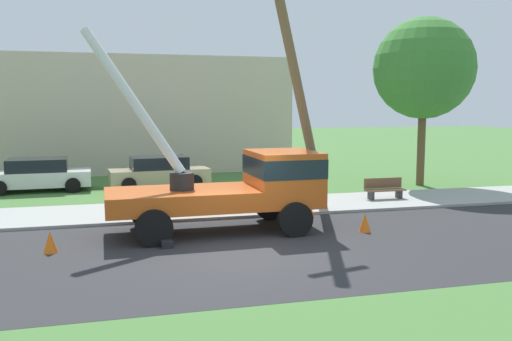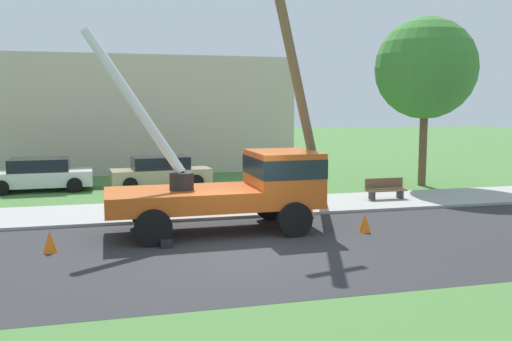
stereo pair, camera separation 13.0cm
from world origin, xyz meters
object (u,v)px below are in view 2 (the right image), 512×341
object	(u,v)px
traffic_cone_curbside	(309,209)
parked_sedan_white	(40,175)
parked_sedan_tan	(161,172)
utility_truck	(241,184)
roadside_tree_near	(426,69)
traffic_cone_ahead	(365,223)
park_bench	(385,190)
traffic_cone_behind	(50,242)
leaning_utility_pole	(297,84)

from	to	relation	value
traffic_cone_curbside	parked_sedan_white	xyz separation A→B (m)	(-9.49, 8.22, 0.43)
parked_sedan_tan	utility_truck	bearing A→B (deg)	-79.71
roadside_tree_near	traffic_cone_ahead	bearing A→B (deg)	-130.08
park_bench	utility_truck	bearing A→B (deg)	-152.59
utility_truck	roadside_tree_near	world-z (taller)	roadside_tree_near
utility_truck	traffic_cone_behind	distance (m)	5.55
traffic_cone_behind	park_bench	bearing A→B (deg)	21.40
utility_truck	leaning_utility_pole	world-z (taller)	leaning_utility_pole
utility_truck	park_bench	bearing A→B (deg)	27.41
utility_truck	leaning_utility_pole	size ratio (longest dim) A/B	0.79
park_bench	roadside_tree_near	world-z (taller)	roadside_tree_near
traffic_cone_behind	roadside_tree_near	bearing A→B (deg)	27.51
roadside_tree_near	parked_sedan_tan	bearing A→B (deg)	168.74
parked_sedan_tan	park_bench	xyz separation A→B (m)	(8.19, -5.80, -0.25)
parked_sedan_white	park_bench	bearing A→B (deg)	-24.75
traffic_cone_behind	traffic_cone_curbside	bearing A→B (deg)	17.96
utility_truck	parked_sedan_white	size ratio (longest dim) A/B	1.53
leaning_utility_pole	parked_sedan_white	world-z (taller)	leaning_utility_pole
traffic_cone_curbside	parked_sedan_white	distance (m)	12.57
leaning_utility_pole	parked_sedan_white	size ratio (longest dim) A/B	1.94
traffic_cone_ahead	traffic_cone_curbside	world-z (taller)	same
leaning_utility_pole	traffic_cone_curbside	world-z (taller)	leaning_utility_pole
traffic_cone_ahead	roadside_tree_near	distance (m)	11.63
traffic_cone_curbside	parked_sedan_tan	xyz separation A→B (m)	(-4.31, 7.86, 0.43)
traffic_cone_ahead	parked_sedan_white	world-z (taller)	parked_sedan_white
parked_sedan_white	parked_sedan_tan	bearing A→B (deg)	-4.02
utility_truck	parked_sedan_tan	size ratio (longest dim) A/B	1.50
park_bench	parked_sedan_tan	bearing A→B (deg)	144.68
utility_truck	traffic_cone_behind	world-z (taller)	utility_truck
leaning_utility_pole	parked_sedan_white	bearing A→B (deg)	139.25
parked_sedan_white	park_bench	xyz separation A→B (m)	(13.37, -6.16, -0.25)
traffic_cone_ahead	parked_sedan_tan	world-z (taller)	parked_sedan_tan
park_bench	roadside_tree_near	bearing A→B (deg)	43.09
traffic_cone_ahead	traffic_cone_behind	world-z (taller)	same
park_bench	traffic_cone_curbside	bearing A→B (deg)	-152.08
parked_sedan_white	park_bench	size ratio (longest dim) A/B	2.79
parked_sedan_tan	traffic_cone_curbside	bearing A→B (deg)	-61.26
park_bench	parked_sedan_white	bearing A→B (deg)	155.25
parked_sedan_tan	park_bench	size ratio (longest dim) A/B	2.83
traffic_cone_ahead	traffic_cone_curbside	distance (m)	2.63
traffic_cone_curbside	park_bench	xyz separation A→B (m)	(3.88, 2.06, 0.18)
utility_truck	park_bench	size ratio (longest dim) A/B	4.25
utility_truck	roadside_tree_near	distance (m)	12.89
roadside_tree_near	utility_truck	bearing A→B (deg)	-146.22
utility_truck	traffic_cone_ahead	distance (m)	3.83
leaning_utility_pole	traffic_cone_ahead	world-z (taller)	leaning_utility_pole
traffic_cone_curbside	parked_sedan_tan	distance (m)	8.97
traffic_cone_curbside	roadside_tree_near	xyz separation A→B (m)	(7.55, 5.49, 5.10)
parked_sedan_tan	roadside_tree_near	xyz separation A→B (m)	(11.86, -2.36, 4.67)
traffic_cone_ahead	parked_sedan_tan	size ratio (longest dim) A/B	0.12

